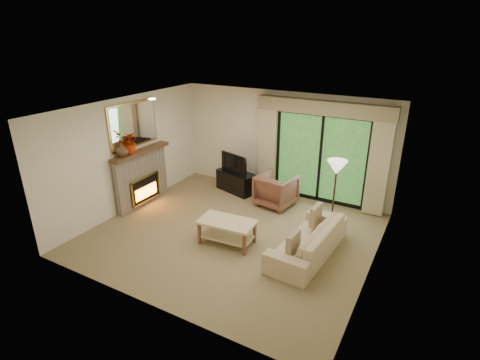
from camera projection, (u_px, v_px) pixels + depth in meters
The scene contains 22 objects.
floor at pixel (233, 233), 7.81m from camera, with size 5.50×5.50×0.00m, color #877650.
ceiling at pixel (232, 109), 6.83m from camera, with size 5.50×5.50×0.00m, color white.
wall_back at pixel (283, 144), 9.34m from camera, with size 5.00×5.00×0.00m, color beige.
wall_front at pixel (144, 232), 5.30m from camera, with size 5.00×5.00×0.00m, color beige.
wall_left at pixel (129, 154), 8.56m from camera, with size 5.00×5.00×0.00m, color beige.
wall_right at pixel (378, 206), 6.07m from camera, with size 5.00×5.00×0.00m, color beige.
fireplace at pixel (142, 177), 8.90m from camera, with size 0.24×1.70×1.37m, color gray, non-canonical shape.
mirror at pixel (133, 125), 8.46m from camera, with size 0.07×1.45×1.02m, color #B7913E, non-canonical shape.
sliding_door at pixel (320, 158), 8.92m from camera, with size 2.26×0.10×2.16m, color black, non-canonical shape.
curtain_left at pixel (267, 147), 9.41m from camera, with size 0.45×0.18×2.35m, color tan.
curtain_right at pixel (379, 165), 8.18m from camera, with size 0.45×0.18×2.35m, color tan.
cornice at pixel (324, 108), 8.39m from camera, with size 3.20×0.24×0.32m, color #94845E.
media_console at pixel (236, 182), 9.75m from camera, with size 1.06×0.48×0.53m, color black.
tv at pixel (236, 163), 9.56m from camera, with size 0.88×0.11×0.51m, color black.
armchair at pixel (276, 190), 8.93m from camera, with size 0.83×0.85×0.78m, color brown.
sofa at pixel (308, 239), 7.00m from camera, with size 2.11×0.82×0.61m, color tan.
pillow_near at pixel (293, 244), 6.46m from camera, with size 0.10×0.40×0.40m, color brown.
pillow_far at pixel (316, 215), 7.44m from camera, with size 0.11×0.41×0.41m, color brown.
coffee_table at pixel (227, 232), 7.37m from camera, with size 1.10×0.61×0.50m, color #CBB687, non-canonical shape.
floor_lamp at pixel (334, 195), 7.76m from camera, with size 0.41×0.41×1.52m, color beige, non-canonical shape.
vase at pixel (122, 150), 8.16m from camera, with size 0.27×0.27×0.29m, color #4A321E.
branches at pixel (130, 142), 8.33m from camera, with size 0.46×0.40×0.51m, color #B52C08.
Camera 1 is at (3.46, -5.87, 3.98)m, focal length 28.00 mm.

